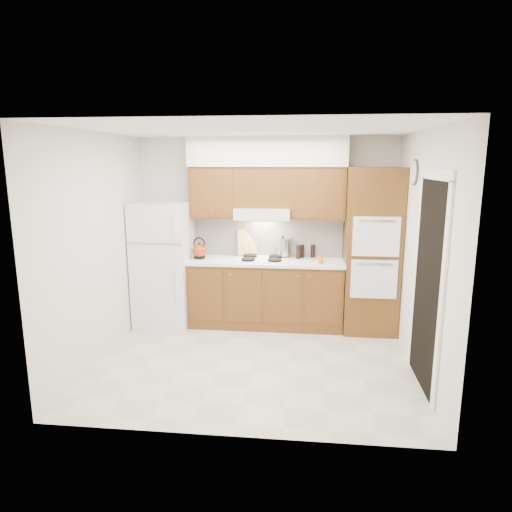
{
  "coord_description": "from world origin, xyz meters",
  "views": [
    {
      "loc": [
        0.56,
        -4.91,
        2.28
      ],
      "look_at": [
        -0.03,
        0.45,
        1.15
      ],
      "focal_mm": 32.0,
      "sensor_mm": 36.0,
      "label": 1
    }
  ],
  "objects_px": {
    "stock_pot": "(283,247)",
    "fridge": "(164,264)",
    "oven_cabinet": "(371,251)",
    "kettle": "(199,251)"
  },
  "relations": [
    {
      "from": "stock_pot",
      "to": "fridge",
      "type": "bearing_deg",
      "value": -170.98
    },
    {
      "from": "fridge",
      "to": "oven_cabinet",
      "type": "relative_size",
      "value": 0.78
    },
    {
      "from": "kettle",
      "to": "stock_pot",
      "type": "height_order",
      "value": "stock_pot"
    },
    {
      "from": "fridge",
      "to": "oven_cabinet",
      "type": "xyz_separation_m",
      "value": [
        2.85,
        0.03,
        0.24
      ]
    },
    {
      "from": "stock_pot",
      "to": "kettle",
      "type": "bearing_deg",
      "value": -169.38
    },
    {
      "from": "oven_cabinet",
      "to": "stock_pot",
      "type": "bearing_deg",
      "value": 169.22
    },
    {
      "from": "kettle",
      "to": "stock_pot",
      "type": "bearing_deg",
      "value": 12.91
    },
    {
      "from": "fridge",
      "to": "stock_pot",
      "type": "bearing_deg",
      "value": 9.02
    },
    {
      "from": "oven_cabinet",
      "to": "stock_pot",
      "type": "height_order",
      "value": "oven_cabinet"
    },
    {
      "from": "oven_cabinet",
      "to": "kettle",
      "type": "height_order",
      "value": "oven_cabinet"
    }
  ]
}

